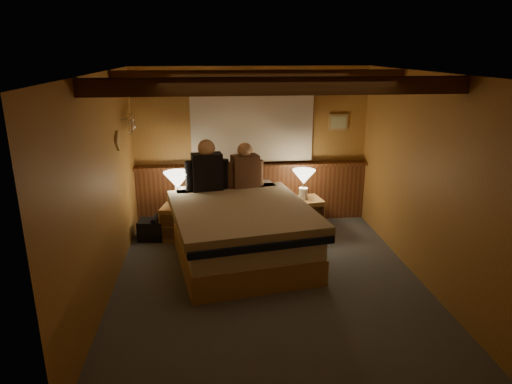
{
  "coord_description": "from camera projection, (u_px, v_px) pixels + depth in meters",
  "views": [
    {
      "loc": [
        -0.64,
        -4.82,
        2.63
      ],
      "look_at": [
        -0.11,
        0.4,
        0.99
      ],
      "focal_mm": 32.0,
      "sensor_mm": 36.0,
      "label": 1
    }
  ],
  "objects": [
    {
      "name": "floor",
      "position": [
        268.0,
        281.0,
        5.43
      ],
      "size": [
        4.2,
        4.2,
        0.0
      ],
      "primitive_type": "plane",
      "color": "#484F56",
      "rests_on": "ground"
    },
    {
      "name": "ceiling",
      "position": [
        270.0,
        73.0,
        4.71
      ],
      "size": [
        4.2,
        4.2,
        0.0
      ],
      "primitive_type": "plane",
      "rotation": [
        3.14,
        0.0,
        0.0
      ],
      "color": "#DE9A53",
      "rests_on": "wall_back"
    },
    {
      "name": "wall_back",
      "position": [
        252.0,
        146.0,
        7.06
      ],
      "size": [
        3.6,
        0.0,
        3.6
      ],
      "primitive_type": "plane",
      "rotation": [
        1.57,
        0.0,
        0.0
      ],
      "color": "#B38240",
      "rests_on": "floor"
    },
    {
      "name": "wall_left",
      "position": [
        103.0,
        189.0,
        4.89
      ],
      "size": [
        0.0,
        4.2,
        4.2
      ],
      "primitive_type": "plane",
      "rotation": [
        1.57,
        0.0,
        1.57
      ],
      "color": "#B38240",
      "rests_on": "floor"
    },
    {
      "name": "wall_right",
      "position": [
        424.0,
        180.0,
        5.24
      ],
      "size": [
        0.0,
        4.2,
        4.2
      ],
      "primitive_type": "plane",
      "rotation": [
        1.57,
        0.0,
        -1.57
      ],
      "color": "#B38240",
      "rests_on": "floor"
    },
    {
      "name": "wall_front",
      "position": [
        310.0,
        271.0,
        3.08
      ],
      "size": [
        3.6,
        0.0,
        3.6
      ],
      "primitive_type": "plane",
      "rotation": [
        -1.57,
        0.0,
        0.0
      ],
      "color": "#B38240",
      "rests_on": "floor"
    },
    {
      "name": "wainscot",
      "position": [
        252.0,
        191.0,
        7.21
      ],
      "size": [
        3.6,
        0.23,
        0.94
      ],
      "color": "brown",
      "rests_on": "wall_back"
    },
    {
      "name": "curtain_window",
      "position": [
        252.0,
        126.0,
        6.9
      ],
      "size": [
        2.18,
        0.09,
        1.11
      ],
      "color": "#4C2E13",
      "rests_on": "wall_back"
    },
    {
      "name": "ceiling_beams",
      "position": [
        268.0,
        81.0,
        4.88
      ],
      "size": [
        3.6,
        1.65,
        0.16
      ],
      "color": "#4C2E13",
      "rests_on": "ceiling"
    },
    {
      "name": "coat_rail",
      "position": [
        131.0,
        123.0,
        6.26
      ],
      "size": [
        0.05,
        0.55,
        0.24
      ],
      "color": "silver",
      "rests_on": "wall_left"
    },
    {
      "name": "framed_print",
      "position": [
        338.0,
        122.0,
        7.07
      ],
      "size": [
        0.3,
        0.04,
        0.25
      ],
      "color": "tan",
      "rests_on": "wall_back"
    },
    {
      "name": "bed",
      "position": [
        240.0,
        230.0,
        5.93
      ],
      "size": [
        1.99,
        2.41,
        0.74
      ],
      "rotation": [
        0.0,
        0.0,
        0.17
      ],
      "color": "#B1844B",
      "rests_on": "floor"
    },
    {
      "name": "nightstand_left",
      "position": [
        178.0,
        223.0,
        6.57
      ],
      "size": [
        0.52,
        0.48,
        0.49
      ],
      "rotation": [
        0.0,
        0.0,
        -0.21
      ],
      "color": "#B1844B",
      "rests_on": "floor"
    },
    {
      "name": "nightstand_right",
      "position": [
        305.0,
        215.0,
        6.81
      ],
      "size": [
        0.54,
        0.5,
        0.52
      ],
      "rotation": [
        0.0,
        0.0,
        0.17
      ],
      "color": "#B1844B",
      "rests_on": "floor"
    },
    {
      "name": "lamp_left",
      "position": [
        177.0,
        182.0,
        6.43
      ],
      "size": [
        0.38,
        0.38,
        0.5
      ],
      "color": "white",
      "rests_on": "nightstand_left"
    },
    {
      "name": "lamp_right",
      "position": [
        304.0,
        179.0,
        6.65
      ],
      "size": [
        0.34,
        0.34,
        0.44
      ],
      "color": "white",
      "rests_on": "nightstand_right"
    },
    {
      "name": "person_left",
      "position": [
        207.0,
        169.0,
        6.37
      ],
      "size": [
        0.61,
        0.3,
        0.75
      ],
      "rotation": [
        0.0,
        0.0,
        0.15
      ],
      "color": "black",
      "rests_on": "bed"
    },
    {
      "name": "person_right",
      "position": [
        245.0,
        169.0,
        6.51
      ],
      "size": [
        0.54,
        0.31,
        0.67
      ],
      "rotation": [
        0.0,
        0.0,
        0.26
      ],
      "color": "#513220",
      "rests_on": "bed"
    },
    {
      "name": "duffel_bag",
      "position": [
        156.0,
        229.0,
        6.57
      ],
      "size": [
        0.51,
        0.34,
        0.35
      ],
      "rotation": [
        0.0,
        0.0,
        -0.1
      ],
      "color": "black",
      "rests_on": "floor"
    }
  ]
}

